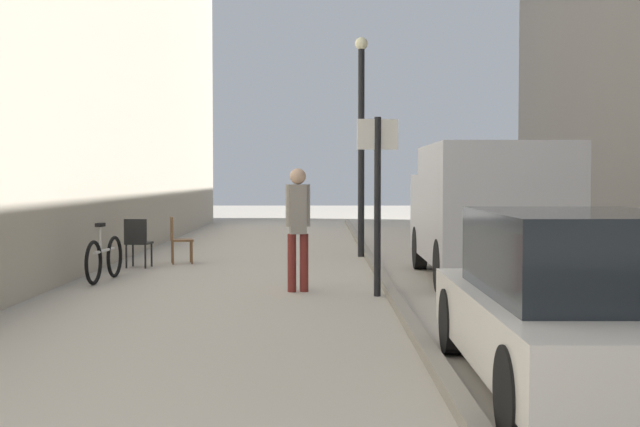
{
  "coord_description": "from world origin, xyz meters",
  "views": [
    {
      "loc": [
        0.54,
        -1.58,
        1.72
      ],
      "look_at": [
        0.54,
        12.06,
        1.16
      ],
      "focal_mm": 48.75,
      "sensor_mm": 36.0,
      "label": 1
    }
  ],
  "objects_px": {
    "bicycle_leaning": "(104,258)",
    "cafe_chair_by_doorway": "(138,239)",
    "parked_car": "(580,303)",
    "street_sign_post": "(378,190)",
    "cafe_chair_near_window": "(178,236)",
    "delivery_van": "(487,208)",
    "lamp_post": "(361,132)",
    "pedestrian_main_foreground": "(298,221)"
  },
  "relations": [
    {
      "from": "bicycle_leaning",
      "to": "cafe_chair_by_doorway",
      "type": "height_order",
      "value": "bicycle_leaning"
    },
    {
      "from": "parked_car",
      "to": "cafe_chair_by_doorway",
      "type": "distance_m",
      "value": 11.06
    },
    {
      "from": "street_sign_post",
      "to": "cafe_chair_near_window",
      "type": "relative_size",
      "value": 2.77
    },
    {
      "from": "delivery_van",
      "to": "parked_car",
      "type": "xyz_separation_m",
      "value": [
        -0.7,
        -7.6,
        -0.51
      ]
    },
    {
      "from": "lamp_post",
      "to": "parked_car",
      "type": "bearing_deg",
      "value": -84.16
    },
    {
      "from": "lamp_post",
      "to": "pedestrian_main_foreground",
      "type": "bearing_deg",
      "value": -101.91
    },
    {
      "from": "street_sign_post",
      "to": "cafe_chair_near_window",
      "type": "height_order",
      "value": "street_sign_post"
    },
    {
      "from": "lamp_post",
      "to": "street_sign_post",
      "type": "bearing_deg",
      "value": -90.56
    },
    {
      "from": "pedestrian_main_foreground",
      "to": "street_sign_post",
      "type": "xyz_separation_m",
      "value": [
        1.17,
        -0.48,
        0.47
      ]
    },
    {
      "from": "street_sign_post",
      "to": "parked_car",
      "type": "bearing_deg",
      "value": 95.86
    },
    {
      "from": "bicycle_leaning",
      "to": "cafe_chair_by_doorway",
      "type": "relative_size",
      "value": 1.88
    },
    {
      "from": "pedestrian_main_foreground",
      "to": "street_sign_post",
      "type": "relative_size",
      "value": 0.72
    },
    {
      "from": "pedestrian_main_foreground",
      "to": "parked_car",
      "type": "bearing_deg",
      "value": -76.31
    },
    {
      "from": "parked_car",
      "to": "cafe_chair_near_window",
      "type": "bearing_deg",
      "value": 116.01
    },
    {
      "from": "parked_car",
      "to": "street_sign_post",
      "type": "bearing_deg",
      "value": 103.29
    },
    {
      "from": "pedestrian_main_foreground",
      "to": "lamp_post",
      "type": "xyz_separation_m",
      "value": [
        1.23,
        5.82,
        1.65
      ]
    },
    {
      "from": "bicycle_leaning",
      "to": "cafe_chair_near_window",
      "type": "xyz_separation_m",
      "value": [
        0.73,
        2.97,
        0.17
      ]
    },
    {
      "from": "pedestrian_main_foreground",
      "to": "delivery_van",
      "type": "bearing_deg",
      "value": 17.86
    },
    {
      "from": "bicycle_leaning",
      "to": "cafe_chair_near_window",
      "type": "bearing_deg",
      "value": 81.03
    },
    {
      "from": "delivery_van",
      "to": "bicycle_leaning",
      "type": "distance_m",
      "value": 6.46
    },
    {
      "from": "street_sign_post",
      "to": "delivery_van",
      "type": "bearing_deg",
      "value": -141.35
    },
    {
      "from": "pedestrian_main_foreground",
      "to": "cafe_chair_near_window",
      "type": "distance_m",
      "value": 5.03
    },
    {
      "from": "bicycle_leaning",
      "to": "cafe_chair_by_doorway",
      "type": "bearing_deg",
      "value": 92.07
    },
    {
      "from": "lamp_post",
      "to": "bicycle_leaning",
      "type": "bearing_deg",
      "value": -135.1
    },
    {
      "from": "delivery_van",
      "to": "cafe_chair_near_window",
      "type": "relative_size",
      "value": 5.17
    },
    {
      "from": "pedestrian_main_foreground",
      "to": "parked_car",
      "type": "distance_m",
      "value": 6.54
    },
    {
      "from": "bicycle_leaning",
      "to": "parked_car",
      "type": "bearing_deg",
      "value": -47.52
    },
    {
      "from": "delivery_van",
      "to": "cafe_chair_near_window",
      "type": "distance_m",
      "value": 6.35
    },
    {
      "from": "bicycle_leaning",
      "to": "street_sign_post",
      "type": "bearing_deg",
      "value": -17.6
    },
    {
      "from": "delivery_van",
      "to": "bicycle_leaning",
      "type": "bearing_deg",
      "value": -177.7
    },
    {
      "from": "delivery_van",
      "to": "lamp_post",
      "type": "height_order",
      "value": "lamp_post"
    },
    {
      "from": "lamp_post",
      "to": "cafe_chair_near_window",
      "type": "xyz_separation_m",
      "value": [
        -3.76,
        -1.51,
        -2.18
      ]
    },
    {
      "from": "parked_car",
      "to": "lamp_post",
      "type": "height_order",
      "value": "lamp_post"
    },
    {
      "from": "parked_car",
      "to": "lamp_post",
      "type": "xyz_separation_m",
      "value": [
        -1.21,
        11.87,
        2.01
      ]
    },
    {
      "from": "parked_car",
      "to": "cafe_chair_near_window",
      "type": "distance_m",
      "value": 11.5
    },
    {
      "from": "pedestrian_main_foreground",
      "to": "cafe_chair_by_doorway",
      "type": "distance_m",
      "value": 4.73
    },
    {
      "from": "bicycle_leaning",
      "to": "cafe_chair_near_window",
      "type": "relative_size",
      "value": 1.88
    },
    {
      "from": "street_sign_post",
      "to": "bicycle_leaning",
      "type": "distance_m",
      "value": 4.93
    },
    {
      "from": "delivery_van",
      "to": "cafe_chair_by_doorway",
      "type": "bearing_deg",
      "value": 163.46
    },
    {
      "from": "pedestrian_main_foreground",
      "to": "bicycle_leaning",
      "type": "distance_m",
      "value": 3.6
    },
    {
      "from": "street_sign_post",
      "to": "lamp_post",
      "type": "relative_size",
      "value": 0.55
    },
    {
      "from": "parked_car",
      "to": "cafe_chair_by_doorway",
      "type": "height_order",
      "value": "parked_car"
    }
  ]
}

